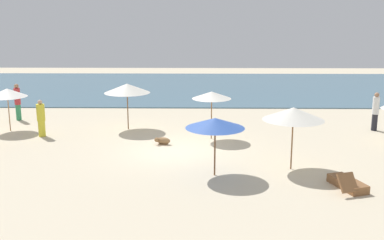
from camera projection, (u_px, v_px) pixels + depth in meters
The scene contains 12 objects.
ground_plane at pixel (174, 152), 19.49m from camera, with size 60.00×60.00×0.00m, color beige.
ocean_water at pixel (186, 87), 36.05m from camera, with size 48.00×16.00×0.06m, color #476B7F.
umbrella_0 at pixel (293, 114), 16.89m from camera, with size 2.22×2.22×2.31m.
umbrella_1 at pixel (215, 123), 16.28m from camera, with size 2.07×2.07×2.08m.
umbrella_2 at pixel (212, 95), 21.07m from camera, with size 1.77×1.77×2.18m.
umbrella_4 at pixel (7, 93), 22.52m from camera, with size 1.85×1.85×2.08m.
umbrella_6 at pixel (127, 88), 22.80m from camera, with size 2.23×2.23×2.26m.
lounger_0 at pixel (347, 184), 15.38m from camera, with size 1.09×1.78×0.71m.
person_1 at pixel (41, 118), 21.73m from camera, with size 0.48×0.48×1.72m.
person_2 at pixel (375, 111), 22.79m from camera, with size 0.44×0.44×1.88m.
person_4 at pixel (18, 102), 24.99m from camera, with size 0.40×0.40×1.96m.
dog at pixel (162, 141), 20.52m from camera, with size 0.73×0.46×0.33m.
Camera 1 is at (1.04, -18.69, 5.64)m, focal length 44.09 mm.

